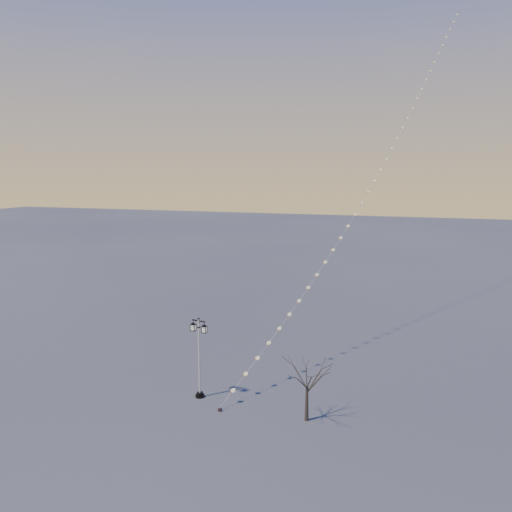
% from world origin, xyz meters
% --- Properties ---
extents(ground, '(300.00, 300.00, 0.00)m').
position_xyz_m(ground, '(0.00, 0.00, 0.00)').
color(ground, '#4E504F').
rests_on(ground, ground).
extents(street_lamp, '(1.33, 0.64, 5.29)m').
position_xyz_m(street_lamp, '(-0.85, 2.81, 2.93)').
color(street_lamp, black).
rests_on(street_lamp, ground).
extents(bare_tree, '(2.35, 2.35, 3.90)m').
position_xyz_m(bare_tree, '(6.45, 1.92, 2.71)').
color(bare_tree, '#342C21').
rests_on(bare_tree, ground).
extents(kite_train, '(13.26, 45.98, 33.93)m').
position_xyz_m(kite_train, '(7.50, 24.04, 16.87)').
color(kite_train, '#301D1A').
rests_on(kite_train, ground).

